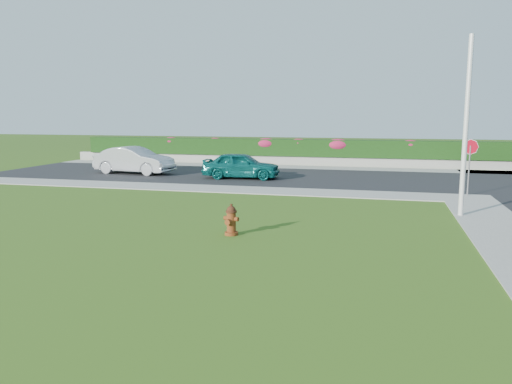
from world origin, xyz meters
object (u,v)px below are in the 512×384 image
(sedan_teal, at_px, (241,165))
(sedan_silver, at_px, (134,160))
(utility_pole, at_px, (466,128))
(stop_sign, at_px, (470,154))
(fire_hydrant, at_px, (231,220))

(sedan_teal, distance_m, sedan_silver, 6.43)
(utility_pole, xyz_separation_m, stop_sign, (0.88, 4.43, -1.19))
(sedan_teal, bearing_deg, sedan_silver, 80.90)
(sedan_silver, relative_size, utility_pole, 0.78)
(sedan_teal, xyz_separation_m, stop_sign, (10.54, -2.99, 1.01))
(utility_pole, distance_m, stop_sign, 4.67)
(sedan_teal, relative_size, utility_pole, 0.69)
(sedan_silver, bearing_deg, sedan_teal, -88.36)
(sedan_silver, height_order, stop_sign, stop_sign)
(sedan_silver, xyz_separation_m, utility_pole, (16.07, -7.98, 2.13))
(sedan_silver, distance_m, stop_sign, 17.34)
(fire_hydrant, height_order, stop_sign, stop_sign)
(fire_hydrant, xyz_separation_m, utility_pole, (6.60, 4.34, 2.50))
(stop_sign, bearing_deg, sedan_teal, -179.74)
(fire_hydrant, height_order, utility_pole, utility_pole)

